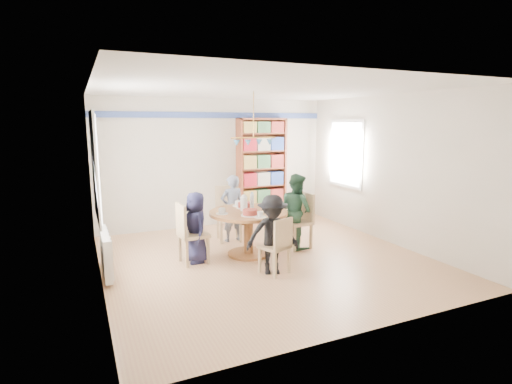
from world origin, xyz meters
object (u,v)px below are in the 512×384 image
person_far (232,208)px  person_near (272,235)px  chair_far (228,210)px  dining_table (248,223)px  chair_right (301,218)px  chair_near (278,243)px  bookshelf (261,172)px  radiator (106,253)px  chair_left (188,231)px  person_left (196,227)px  person_right (296,211)px

person_far → person_near: 1.77m
chair_far → person_near: 1.91m
dining_table → chair_right: (1.02, 0.02, -0.02)m
chair_near → bookshelf: size_ratio=0.37×
chair_right → chair_far: bearing=135.7°
dining_table → bookshelf: size_ratio=0.57×
radiator → person_near: size_ratio=0.85×
chair_right → radiator: bearing=-179.2°
person_near → radiator: bearing=176.8°
chair_left → bookshelf: bearing=42.6°
chair_right → person_near: person_near is taller
dining_table → person_near: 0.91m
chair_near → person_far: 1.85m
chair_right → bookshelf: (0.15, 2.00, 0.59)m
person_left → person_near: 1.29m
chair_left → chair_right: (2.05, 0.03, 0.00)m
chair_near → person_near: bearing=132.7°
dining_table → chair_far: bearing=89.4°
chair_right → person_left: bearing=179.4°
dining_table → chair_right: 1.02m
person_left → person_near: size_ratio=0.96×
radiator → dining_table: (2.25, 0.03, 0.21)m
chair_far → chair_near: size_ratio=1.20×
radiator → chair_near: 2.49m
chair_right → person_far: bearing=139.3°
person_near → bookshelf: (1.18, 2.93, 0.54)m
person_far → person_near: person_far is taller
chair_far → bookshelf: bearing=41.0°
chair_right → person_far: person_far is taller
chair_far → chair_right: bearing=-44.3°
dining_table → chair_left: bearing=-179.4°
radiator → person_far: size_ratio=0.80×
radiator → dining_table: bearing=0.7°
person_left → person_far: size_ratio=0.91×
chair_right → bookshelf: 2.09m
chair_near → person_left: person_left is taller
person_near → dining_table: bearing=107.7°
person_right → person_far: bearing=40.6°
radiator → bookshelf: size_ratio=0.44×
radiator → person_left: person_left is taller
chair_near → person_left: bearing=132.8°
radiator → person_right: (3.19, 0.07, 0.31)m
radiator → chair_right: chair_right is taller
person_right → person_far: (-0.90, 0.82, -0.04)m
chair_left → person_left: (0.14, 0.05, 0.03)m
radiator → person_far: 2.47m
person_far → person_right: bearing=135.0°
chair_near → chair_left: bearing=138.0°
person_left → person_right: size_ratio=0.86×
chair_right → chair_near: chair_right is taller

